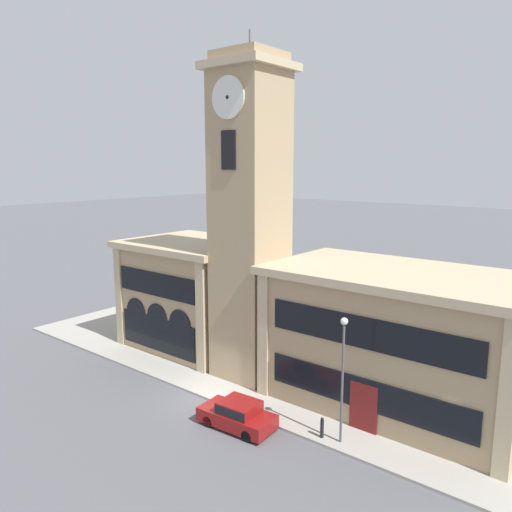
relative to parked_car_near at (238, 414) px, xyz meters
name	(u,v)px	position (x,y,z in m)	size (l,w,h in m)	color
ground_plane	(204,399)	(-3.67, 1.19, -0.75)	(300.00, 300.00, 0.00)	#56565B
sidewalk_kerb	(266,366)	(-3.67, 7.17, -0.68)	(39.53, 11.96, 0.15)	#A39E93
clock_tower	(250,221)	(-3.67, 5.50, 9.27)	(4.46, 4.46, 21.10)	tan
town_hall_left_wing	(196,293)	(-10.45, 7.35, 3.25)	(9.92, 8.22, 7.94)	tan
town_hall_right_wing	(397,339)	(5.30, 7.36, 3.18)	(14.29, 8.22, 7.81)	tan
parked_car_near	(238,414)	(0.00, 0.00, 0.00)	(4.13, 2.12, 1.47)	maroon
street_lamp	(343,363)	(4.96, 1.90, 3.48)	(0.36, 0.36, 6.30)	#4C4C51
bollard	(322,428)	(4.04, 1.68, -0.09)	(0.18, 0.18, 1.06)	black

